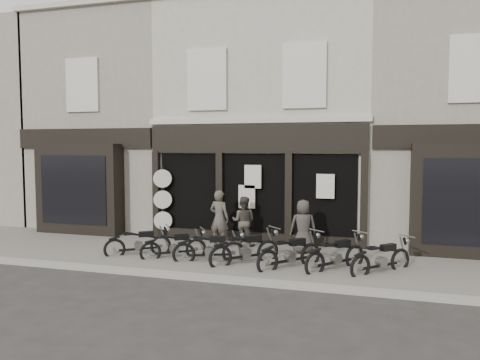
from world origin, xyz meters
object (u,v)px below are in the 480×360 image
(motorcycle_0, at_px, (139,245))
(motorcycle_1, at_px, (174,249))
(motorcycle_6, at_px, (382,261))
(advert_sign_post, at_px, (163,205))
(motorcycle_5, at_px, (336,258))
(man_right, at_px, (303,226))
(motorcycle_4, at_px, (290,256))
(man_left, at_px, (219,218))
(motorcycle_2, at_px, (210,251))
(motorcycle_3, at_px, (246,252))
(man_centre, at_px, (243,221))

(motorcycle_0, bearing_deg, motorcycle_1, -39.64)
(motorcycle_6, xyz_separation_m, advert_sign_post, (-7.08, 2.36, 0.85))
(motorcycle_5, height_order, man_right, man_right)
(motorcycle_4, distance_m, motorcycle_5, 1.16)
(motorcycle_5, bearing_deg, motorcycle_1, 129.86)
(motorcycle_0, distance_m, man_left, 2.57)
(motorcycle_5, bearing_deg, motorcycle_2, 131.58)
(motorcycle_3, bearing_deg, motorcycle_6, -43.50)
(motorcycle_1, height_order, motorcycle_3, motorcycle_3)
(motorcycle_2, height_order, motorcycle_6, motorcycle_6)
(motorcycle_1, distance_m, man_left, 1.95)
(motorcycle_4, bearing_deg, advert_sign_post, 102.59)
(man_centre, bearing_deg, motorcycle_1, 50.46)
(motorcycle_3, relative_size, advert_sign_post, 0.67)
(motorcycle_0, relative_size, motorcycle_2, 0.89)
(motorcycle_2, xyz_separation_m, motorcycle_4, (2.23, -0.01, 0.02))
(motorcycle_2, bearing_deg, motorcycle_3, -21.18)
(motorcycle_4, height_order, man_left, man_left)
(motorcycle_5, height_order, man_centre, man_centre)
(motorcycle_1, xyz_separation_m, motorcycle_5, (4.46, 0.04, 0.03))
(motorcycle_6, relative_size, man_centre, 1.03)
(motorcycle_4, bearing_deg, man_left, 95.42)
(advert_sign_post, bearing_deg, motorcycle_4, -51.55)
(motorcycle_3, bearing_deg, motorcycle_2, 137.01)
(motorcycle_2, relative_size, man_centre, 1.20)
(motorcycle_4, relative_size, man_left, 0.99)
(motorcycle_3, bearing_deg, motorcycle_4, -47.86)
(motorcycle_5, bearing_deg, motorcycle_4, 136.48)
(man_centre, xyz_separation_m, man_right, (1.94, -0.47, 0.01))
(motorcycle_0, distance_m, man_right, 4.79)
(motorcycle_0, relative_size, man_right, 1.06)
(motorcycle_5, height_order, man_left, man_left)
(motorcycle_0, distance_m, motorcycle_4, 4.46)
(motorcycle_3, bearing_deg, man_centre, 62.41)
(advert_sign_post, bearing_deg, man_right, -34.44)
(motorcycle_1, relative_size, motorcycle_2, 0.89)
(motorcycle_1, bearing_deg, motorcycle_3, -36.66)
(motorcycle_6, bearing_deg, man_centre, 109.05)
(motorcycle_3, distance_m, motorcycle_6, 3.48)
(motorcycle_1, bearing_deg, motorcycle_2, -40.11)
(motorcycle_4, height_order, motorcycle_6, motorcycle_4)
(motorcycle_3, xyz_separation_m, advert_sign_post, (-3.60, 2.48, 0.82))
(man_right, bearing_deg, motorcycle_0, 3.27)
(motorcycle_6, xyz_separation_m, man_left, (-4.81, 1.62, 0.62))
(motorcycle_1, xyz_separation_m, motorcycle_4, (3.31, -0.11, 0.04))
(motorcycle_6, bearing_deg, motorcycle_1, 134.62)
(motorcycle_5, bearing_deg, motorcycle_0, 129.16)
(motorcycle_4, bearing_deg, man_right, 37.76)
(motorcycle_2, xyz_separation_m, advert_sign_post, (-2.60, 2.52, 0.85))
(man_left, bearing_deg, motorcycle_1, 76.04)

